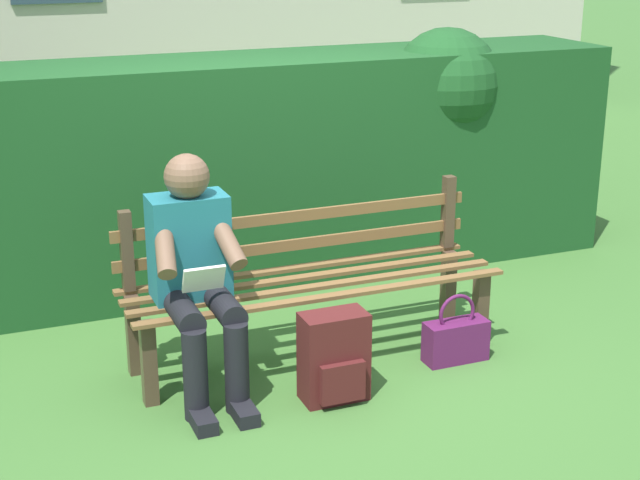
{
  "coord_description": "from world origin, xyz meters",
  "views": [
    {
      "loc": [
        1.71,
        4.32,
        2.21
      ],
      "look_at": [
        0.0,
        0.1,
        0.7
      ],
      "focal_mm": 53.57,
      "sensor_mm": 36.0,
      "label": 1
    }
  ],
  "objects_px": {
    "park_bench": "(308,279)",
    "backpack": "(334,358)",
    "handbag": "(456,339)",
    "person_seated": "(196,270)"
  },
  "relations": [
    {
      "from": "park_bench",
      "to": "backpack",
      "type": "relative_size",
      "value": 4.45
    },
    {
      "from": "park_bench",
      "to": "person_seated",
      "type": "bearing_deg",
      "value": 14.54
    },
    {
      "from": "person_seated",
      "to": "handbag",
      "type": "xyz_separation_m",
      "value": [
        -1.34,
        0.21,
        -0.5
      ]
    },
    {
      "from": "park_bench",
      "to": "handbag",
      "type": "height_order",
      "value": "park_bench"
    },
    {
      "from": "person_seated",
      "to": "backpack",
      "type": "distance_m",
      "value": 0.79
    },
    {
      "from": "person_seated",
      "to": "handbag",
      "type": "relative_size",
      "value": 3.12
    },
    {
      "from": "backpack",
      "to": "handbag",
      "type": "xyz_separation_m",
      "value": [
        -0.76,
        -0.15,
        -0.09
      ]
    },
    {
      "from": "park_bench",
      "to": "backpack",
      "type": "bearing_deg",
      "value": 82.12
    },
    {
      "from": "park_bench",
      "to": "backpack",
      "type": "xyz_separation_m",
      "value": [
        0.07,
        0.53,
        -0.21
      ]
    },
    {
      "from": "park_bench",
      "to": "backpack",
      "type": "distance_m",
      "value": 0.57
    }
  ]
}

